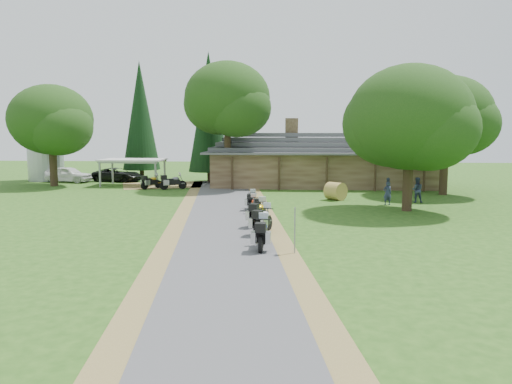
# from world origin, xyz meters

# --- Properties ---
(ground) EXTENTS (120.00, 120.00, 0.00)m
(ground) POSITION_xyz_m (0.00, 0.00, 0.00)
(ground) COLOR #244B15
(ground) RESTS_ON ground
(driveway) EXTENTS (51.95, 51.95, 0.00)m
(driveway) POSITION_xyz_m (-0.50, 4.00, 0.00)
(driveway) COLOR #4C4C4E
(driveway) RESTS_ON ground
(lodge) EXTENTS (21.40, 9.40, 4.90)m
(lodge) POSITION_xyz_m (6.00, 24.00, 2.45)
(lodge) COLOR brown
(lodge) RESTS_ON ground
(silo) EXTENTS (3.87, 3.87, 7.09)m
(silo) POSITION_xyz_m (-21.99, 26.53, 3.54)
(silo) COLOR gray
(silo) RESTS_ON ground
(carport) EXTENTS (5.66, 3.79, 2.44)m
(carport) POSITION_xyz_m (-11.53, 22.33, 1.22)
(carport) COLOR silver
(carport) RESTS_ON ground
(car_white_sedan) EXTENTS (3.45, 6.21, 1.96)m
(car_white_sedan) POSITION_xyz_m (-18.83, 24.74, 0.98)
(car_white_sedan) COLOR white
(car_white_sedan) RESTS_ON ground
(car_dark_suv) EXTENTS (3.28, 5.69, 2.05)m
(car_dark_suv) POSITION_xyz_m (-14.33, 25.94, 1.02)
(car_dark_suv) COLOR black
(car_dark_suv) RESTS_ON ground
(motorcycle_row_a) EXTENTS (0.71, 2.08, 1.42)m
(motorcycle_row_a) POSITION_xyz_m (1.91, -1.83, 0.71)
(motorcycle_row_a) COLOR navy
(motorcycle_row_a) RESTS_ON ground
(motorcycle_row_b) EXTENTS (1.22, 2.17, 1.41)m
(motorcycle_row_b) POSITION_xyz_m (1.76, 1.33, 0.71)
(motorcycle_row_b) COLOR #B7B9BF
(motorcycle_row_b) RESTS_ON ground
(motorcycle_row_c) EXTENTS (1.19, 2.21, 1.44)m
(motorcycle_row_c) POSITION_xyz_m (1.41, 3.38, 0.72)
(motorcycle_row_c) COLOR #D1A909
(motorcycle_row_c) RESTS_ON ground
(motorcycle_row_d) EXTENTS (1.00, 1.87, 1.22)m
(motorcycle_row_d) POSITION_xyz_m (0.95, 6.68, 0.61)
(motorcycle_row_d) COLOR red
(motorcycle_row_d) RESTS_ON ground
(motorcycle_row_e) EXTENTS (0.67, 1.82, 1.22)m
(motorcycle_row_e) POSITION_xyz_m (0.57, 8.89, 0.61)
(motorcycle_row_e) COLOR black
(motorcycle_row_e) RESTS_ON ground
(motorcycle_carport_a) EXTENTS (1.66, 1.96, 1.34)m
(motorcycle_carport_a) POSITION_xyz_m (-9.12, 19.87, 0.67)
(motorcycle_carport_a) COLOR gold
(motorcycle_carport_a) RESTS_ON ground
(motorcycle_carport_b) EXTENTS (2.14, 1.62, 1.42)m
(motorcycle_carport_b) POSITION_xyz_m (-7.12, 19.55, 0.71)
(motorcycle_carport_b) COLOR slate
(motorcycle_carport_b) RESTS_ON ground
(person_a) EXTENTS (0.60, 0.48, 1.87)m
(person_a) POSITION_xyz_m (9.55, 11.50, 0.93)
(person_a) COLOR #303A58
(person_a) RESTS_ON ground
(person_b) EXTENTS (0.62, 0.47, 2.07)m
(person_b) POSITION_xyz_m (11.82, 12.87, 1.04)
(person_b) COLOR #303A58
(person_b) RESTS_ON ground
(person_c) EXTENTS (0.54, 0.63, 1.89)m
(person_c) POSITION_xyz_m (10.11, 14.26, 0.94)
(person_c) COLOR #303A58
(person_c) RESTS_ON ground
(hay_bale) EXTENTS (1.75, 1.75, 1.29)m
(hay_bale) POSITION_xyz_m (6.26, 13.73, 0.65)
(hay_bale) COLOR olive
(hay_bale) RESTS_ON ground
(sign_post) EXTENTS (0.34, 0.06, 1.91)m
(sign_post) POSITION_xyz_m (3.28, -2.60, 0.95)
(sign_post) COLOR gray
(sign_post) RESTS_ON ground
(oak_lodge_left) EXTENTS (7.36, 7.36, 12.64)m
(oak_lodge_left) POSITION_xyz_m (-2.54, 20.76, 6.32)
(oak_lodge_left) COLOR black
(oak_lodge_left) RESTS_ON ground
(oak_lodge_right) EXTENTS (7.11, 7.11, 10.07)m
(oak_lodge_right) POSITION_xyz_m (14.99, 17.56, 5.03)
(oak_lodge_right) COLOR black
(oak_lodge_right) RESTS_ON ground
(oak_driveway) EXTENTS (7.63, 7.63, 9.37)m
(oak_driveway) POSITION_xyz_m (10.31, 9.03, 4.69)
(oak_driveway) COLOR black
(oak_driveway) RESTS_ON ground
(oak_silo) EXTENTS (7.43, 7.43, 9.71)m
(oak_silo) POSITION_xyz_m (-18.66, 21.38, 4.86)
(oak_silo) COLOR black
(oak_silo) RESTS_ON ground
(cedar_near) EXTENTS (4.07, 4.07, 12.64)m
(cedar_near) POSITION_xyz_m (-5.05, 26.03, 6.32)
(cedar_near) COLOR black
(cedar_near) RESTS_ON ground
(cedar_far) EXTENTS (3.85, 3.85, 12.22)m
(cedar_far) POSITION_xyz_m (-12.72, 28.80, 6.11)
(cedar_far) COLOR black
(cedar_far) RESTS_ON ground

